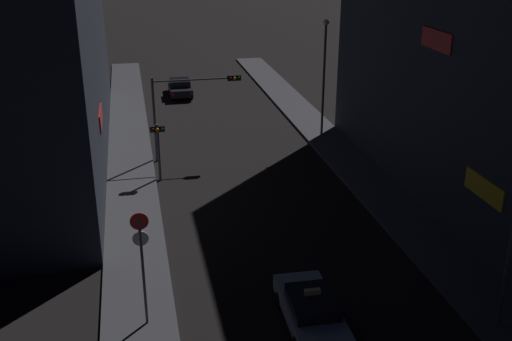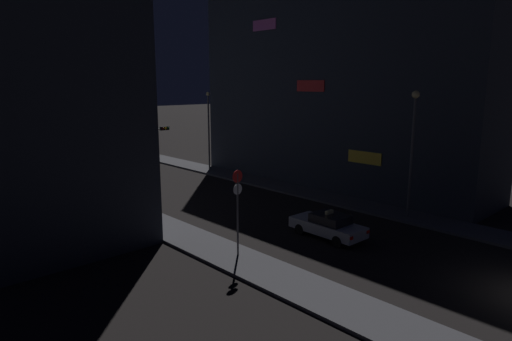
% 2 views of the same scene
% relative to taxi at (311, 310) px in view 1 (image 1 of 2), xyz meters
% --- Properties ---
extents(sidewalk_left, '(2.70, 59.13, 0.16)m').
position_rel_taxi_xyz_m(sidewalk_left, '(-6.01, 16.80, -0.65)').
color(sidewalk_left, '#424247').
rests_on(sidewalk_left, ground_plane).
extents(sidewalk_right, '(2.70, 59.13, 0.16)m').
position_rel_taxi_xyz_m(sidewalk_right, '(6.95, 16.80, -0.65)').
color(sidewalk_right, '#424247').
rests_on(sidewalk_right, ground_plane).
extents(building_facade_right, '(6.72, 26.62, 18.46)m').
position_rel_taxi_xyz_m(building_facade_right, '(11.62, 8.47, 8.49)').
color(building_facade_right, '#282D38').
rests_on(building_facade_right, ground_plane).
extents(taxi, '(1.90, 4.49, 1.62)m').
position_rel_taxi_xyz_m(taxi, '(0.00, 0.00, 0.00)').
color(taxi, '#B7B7BC').
rests_on(taxi, ground_plane).
extents(far_car, '(1.86, 4.47, 1.42)m').
position_rel_taxi_xyz_m(far_car, '(-1.59, 33.01, -0.00)').
color(far_car, black).
rests_on(far_car, ground_plane).
extents(traffic_light_overhead, '(5.32, 0.42, 5.19)m').
position_rel_taxi_xyz_m(traffic_light_overhead, '(-2.32, 17.86, 3.08)').
color(traffic_light_overhead, '#47474C').
rests_on(traffic_light_overhead, ground_plane).
extents(traffic_light_left_kerb, '(0.80, 0.42, 3.32)m').
position_rel_taxi_xyz_m(traffic_light_left_kerb, '(-4.41, 14.71, 1.67)').
color(traffic_light_left_kerb, '#47474C').
rests_on(traffic_light_left_kerb, ground_plane).
extents(sign_pole_left, '(0.62, 0.10, 4.37)m').
position_rel_taxi_xyz_m(sign_pole_left, '(-5.72, 1.25, 2.08)').
color(sign_pole_left, '#47474C').
rests_on(sign_pole_left, sidewalk_left).
extents(street_lamp_far_block, '(0.38, 0.38, 7.71)m').
position_rel_taxi_xyz_m(street_lamp_far_block, '(6.77, 20.08, 3.94)').
color(street_lamp_far_block, '#47474C').
rests_on(street_lamp_far_block, sidewalk_right).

